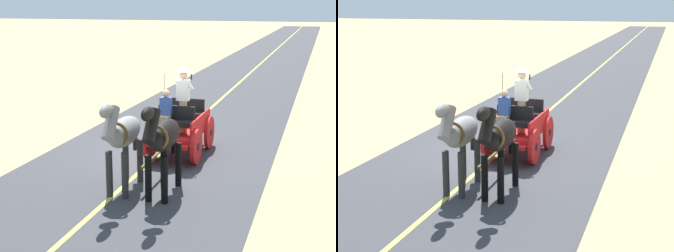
{
  "view_description": "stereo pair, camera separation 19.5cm",
  "coord_description": "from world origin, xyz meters",
  "views": [
    {
      "loc": [
        -4.28,
        12.75,
        4.2
      ],
      "look_at": [
        -0.55,
        1.05,
        1.1
      ],
      "focal_mm": 52.52,
      "sensor_mm": 36.0,
      "label": 1
    },
    {
      "loc": [
        -4.47,
        12.69,
        4.2
      ],
      "look_at": [
        -0.55,
        1.05,
        1.1
      ],
      "focal_mm": 52.52,
      "sensor_mm": 36.0,
      "label": 2
    }
  ],
  "objects": [
    {
      "name": "horse_drawn_carriage",
      "position": [
        -0.56,
        -0.07,
        0.82
      ],
      "size": [
        1.43,
        4.5,
        2.5
      ],
      "color": "red",
      "rests_on": "ground"
    },
    {
      "name": "horse_off_side",
      "position": [
        -0.1,
        2.96,
        1.32
      ],
      "size": [
        0.65,
        2.13,
        2.21
      ],
      "color": "gray",
      "rests_on": "ground"
    },
    {
      "name": "horse_near_side",
      "position": [
        -1.03,
        2.96,
        1.32
      ],
      "size": [
        0.58,
        2.13,
        2.21
      ],
      "color": "black",
      "rests_on": "ground"
    },
    {
      "name": "road_surface",
      "position": [
        0.0,
        0.0,
        0.0
      ],
      "size": [
        6.34,
        160.0,
        0.01
      ],
      "primitive_type": "cube",
      "color": "#38383D",
      "rests_on": "ground"
    },
    {
      "name": "ground_plane",
      "position": [
        0.0,
        0.0,
        0.0
      ],
      "size": [
        200.0,
        200.0,
        0.0
      ],
      "primitive_type": "plane",
      "color": "tan"
    },
    {
      "name": "road_centre_stripe",
      "position": [
        0.0,
        0.0,
        0.01
      ],
      "size": [
        0.12,
        160.0,
        0.0
      ],
      "primitive_type": "cube",
      "color": "#DBCC4C",
      "rests_on": "road_surface"
    }
  ]
}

